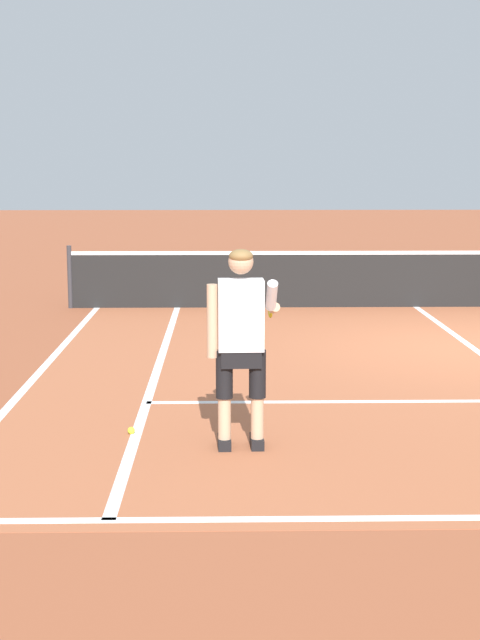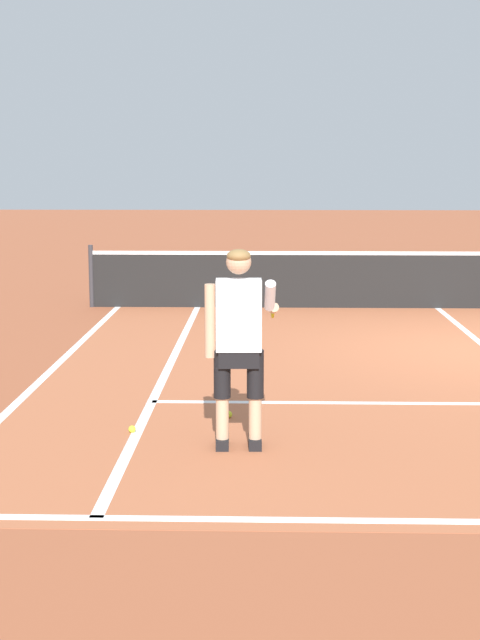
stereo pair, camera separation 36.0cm
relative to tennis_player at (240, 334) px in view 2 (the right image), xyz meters
name	(u,v)px [view 2 (the right image)]	position (x,y,z in m)	size (l,w,h in m)	color
line_singles_left	(169,367)	(-0.94, 3.15, -0.99)	(0.10, 9.54, 0.01)	white
line_doubles_left	(55,366)	(-2.32, 3.15, -0.99)	(0.10, 9.54, 0.01)	white
tennis_net	(439,279)	(3.17, 7.92, -0.49)	(11.96, 0.08, 1.07)	#333338
tennis_player	(240,334)	(0.00, 0.00, 0.00)	(0.62, 1.13, 1.71)	black
tennis_ball_near_feet	(132,429)	(-0.99, 0.42, -0.96)	(0.07, 0.07, 0.07)	#CCE02D
tennis_ball_by_baseline	(229,414)	(-0.13, 0.94, -0.96)	(0.07, 0.07, 0.07)	#CCE02D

